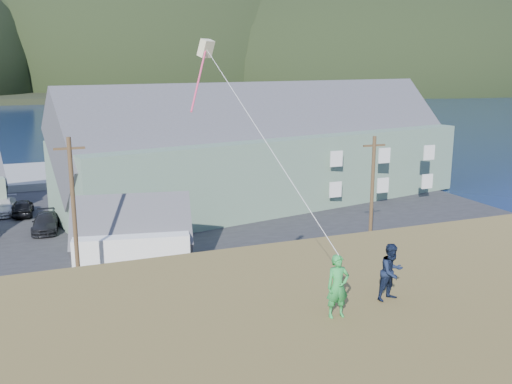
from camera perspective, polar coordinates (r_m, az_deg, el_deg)
ground at (r=32.60m, az=-13.79°, el=-11.51°), size 900.00×900.00×0.00m
grass_strip at (r=30.78m, az=-13.28°, el=-12.90°), size 110.00×8.00×0.10m
waterfront_lot at (r=48.55m, az=-16.53°, el=-3.49°), size 72.00×36.00×0.12m
wharf at (r=70.83m, az=-23.06°, el=1.36°), size 26.00×14.00×0.90m
far_shore at (r=359.84m, az=-21.08°, el=9.98°), size 900.00×320.00×2.00m
far_hills at (r=311.65m, az=-14.34°, el=10.31°), size 760.00×265.00×143.00m
lodge at (r=54.33m, az=1.45°, el=4.41°), size 40.81×18.57×13.86m
shed_white at (r=37.57m, az=-12.26°, el=-4.39°), size 8.27×6.22×5.98m
utility_poles at (r=32.26m, az=-19.01°, el=-3.18°), size 37.39×0.24×9.74m
kite_flyer_green at (r=13.97m, az=8.17°, el=-9.32°), size 0.60×0.42×1.56m
kite_flyer_navy at (r=15.20m, az=13.40°, el=-7.79°), size 0.84×0.71×1.51m
kite_rig at (r=18.68m, az=-4.98°, el=13.49°), size 1.19×3.80×8.61m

